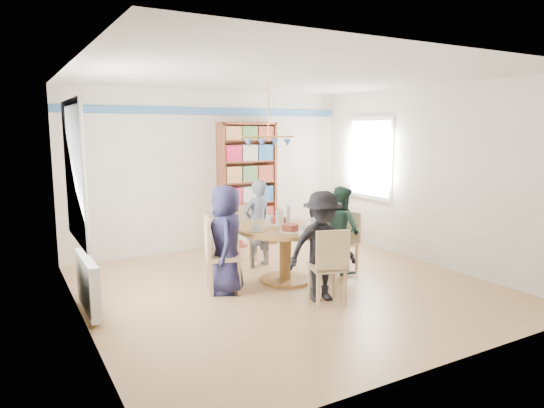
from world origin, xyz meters
TOP-DOWN VIEW (x-y plane):
  - ground at (0.00, 0.00)m, footprint 5.00×5.00m
  - room_shell at (-0.26, 0.87)m, footprint 5.00×5.00m
  - radiator at (-2.42, 0.30)m, footprint 0.12×1.00m
  - dining_table at (0.11, 0.24)m, footprint 1.30×1.30m
  - chair_left at (-0.87, 0.27)m, footprint 0.53×0.53m
  - chair_right at (1.17, 0.28)m, footprint 0.49×0.49m
  - chair_far at (0.10, 1.28)m, footprint 0.44×0.44m
  - chair_near at (0.11, -0.78)m, footprint 0.50×0.50m
  - person_left at (-0.77, 0.22)m, footprint 0.63×0.78m
  - person_right at (1.05, 0.23)m, footprint 0.48×0.62m
  - person_far at (0.14, 1.09)m, footprint 0.52×0.39m
  - person_near at (0.11, -0.62)m, footprint 0.93×0.64m
  - bookshelf at (0.60, 2.34)m, footprint 1.03×0.31m
  - tableware at (0.09, 0.26)m, footprint 1.05×1.05m

SIDE VIEW (x-z plane):
  - ground at x=0.00m, z-range 0.00..0.00m
  - radiator at x=-2.42m, z-range 0.05..0.65m
  - chair_right at x=1.17m, z-range 0.04..0.90m
  - chair_far at x=0.10m, z-range 0.05..0.95m
  - chair_near at x=0.11m, z-range 0.05..0.96m
  - chair_left at x=-0.87m, z-range 0.05..1.02m
  - dining_table at x=0.11m, z-range 0.18..0.93m
  - person_right at x=1.05m, z-range 0.00..1.25m
  - person_far at x=0.14m, z-range 0.00..1.31m
  - person_near at x=0.11m, z-range 0.00..1.33m
  - person_left at x=-0.77m, z-range 0.00..1.37m
  - tableware at x=0.09m, z-range 0.67..0.95m
  - bookshelf at x=0.60m, z-range -0.02..2.16m
  - room_shell at x=-0.26m, z-range -0.85..4.15m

